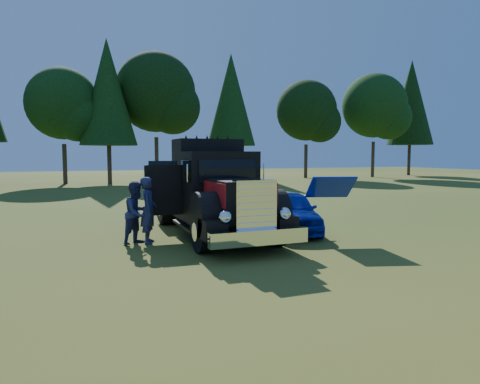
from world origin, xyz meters
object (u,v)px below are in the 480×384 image
hotrod_coupe (290,211)px  spectator_near (149,210)px  diamond_t_truck (216,195)px  spectator_far (137,213)px

hotrod_coupe → spectator_near: hotrod_coupe is taller
spectator_near → diamond_t_truck: bearing=-65.6°
diamond_t_truck → spectator_near: (-2.11, -0.37, -0.34)m
spectator_near → spectator_far: (-0.32, 0.03, -0.06)m
spectator_near → spectator_far: bearing=98.4°
diamond_t_truck → hotrod_coupe: bearing=-3.9°
hotrod_coupe → spectator_far: 4.92m
diamond_t_truck → spectator_far: bearing=-172.2°
hotrod_coupe → spectator_near: size_ratio=2.31×
spectator_far → spectator_near: bearing=-43.7°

